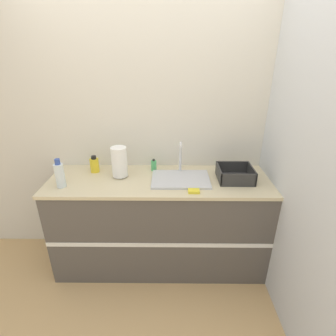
{
  "coord_description": "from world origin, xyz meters",
  "views": [
    {
      "loc": [
        0.09,
        -1.75,
        1.95
      ],
      "look_at": [
        0.07,
        0.27,
        1.04
      ],
      "focal_mm": 28.0,
      "sensor_mm": 36.0,
      "label": 1
    }
  ],
  "objects": [
    {
      "name": "counter_cabinet",
      "position": [
        0.0,
        0.3,
        0.46
      ],
      "size": [
        1.95,
        0.63,
        0.92
      ],
      "color": "#514C47",
      "rests_on": "ground_plane"
    },
    {
      "name": "bottle_clear",
      "position": [
        -0.81,
        0.16,
        1.03
      ],
      "size": [
        0.08,
        0.08,
        0.25
      ],
      "color": "silver",
      "rests_on": "counter_cabinet"
    },
    {
      "name": "wall_back",
      "position": [
        0.0,
        0.64,
        1.3
      ],
      "size": [
        4.33,
        0.06,
        2.6
      ],
      "color": "beige",
      "rests_on": "ground_plane"
    },
    {
      "name": "sink",
      "position": [
        0.18,
        0.29,
        0.94
      ],
      "size": [
        0.5,
        0.34,
        0.3
      ],
      "color": "silver",
      "rests_on": "counter_cabinet"
    },
    {
      "name": "ground_plane",
      "position": [
        0.0,
        0.0,
        0.0
      ],
      "size": [
        12.0,
        12.0,
        0.0
      ],
      "primitive_type": "plane",
      "color": "tan"
    },
    {
      "name": "wall_right",
      "position": [
        0.99,
        0.3,
        1.3
      ],
      "size": [
        0.06,
        2.61,
        2.6
      ],
      "color": "silver",
      "rests_on": "ground_plane"
    },
    {
      "name": "soap_dispenser",
      "position": [
        -0.06,
        0.49,
        0.97
      ],
      "size": [
        0.05,
        0.05,
        0.11
      ],
      "color": "#4CB266",
      "rests_on": "counter_cabinet"
    },
    {
      "name": "sponge",
      "position": [
        0.28,
        0.07,
        0.93
      ],
      "size": [
        0.09,
        0.06,
        0.02
      ],
      "color": "yellow",
      "rests_on": "counter_cabinet"
    },
    {
      "name": "bottle_yellow",
      "position": [
        -0.61,
        0.45,
        0.99
      ],
      "size": [
        0.08,
        0.08,
        0.15
      ],
      "color": "yellow",
      "rests_on": "counter_cabinet"
    },
    {
      "name": "paper_towel_roll",
      "position": [
        -0.35,
        0.35,
        1.06
      ],
      "size": [
        0.14,
        0.14,
        0.28
      ],
      "color": "#4C4C51",
      "rests_on": "counter_cabinet"
    },
    {
      "name": "dish_rack",
      "position": [
        0.65,
        0.3,
        0.96
      ],
      "size": [
        0.3,
        0.27,
        0.12
      ],
      "color": "#2D2D2D",
      "rests_on": "counter_cabinet"
    }
  ]
}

